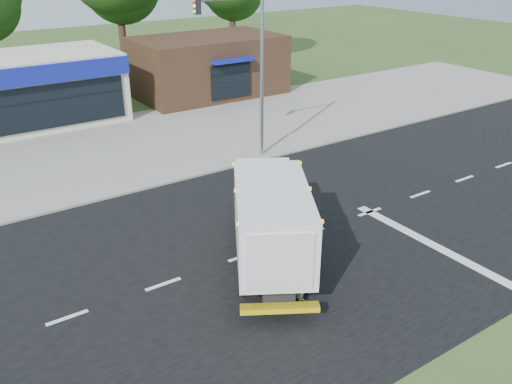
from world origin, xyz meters
The scene contains 9 objects.
ground centered at (0.00, 0.00, 0.00)m, with size 120.00×120.00×0.00m, color #385123.
road_asphalt centered at (0.00, 0.00, 0.00)m, with size 60.00×14.00×0.02m, color black.
sidewalk centered at (0.00, 8.20, 0.06)m, with size 60.00×2.40×0.12m, color gray.
parking_apron centered at (0.00, 14.00, 0.01)m, with size 60.00×9.00×0.02m, color gray.
lane_markings centered at (1.35, -1.35, 0.02)m, with size 55.20×7.00×0.01m.
ems_box_truck centered at (-2.44, -0.77, 1.76)m, with size 5.31×6.99×3.05m.
emergency_worker centered at (-3.02, -3.19, 0.86)m, with size 0.68×0.71×1.75m.
brown_storefront centered at (7.00, 19.98, 2.00)m, with size 10.00×6.70×4.00m.
traffic_signal_pole centered at (2.35, 7.60, 4.92)m, with size 3.51×0.25×8.00m.
Camera 1 is at (-11.56, -13.43, 9.73)m, focal length 38.00 mm.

